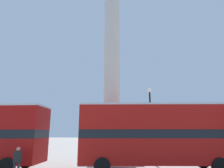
% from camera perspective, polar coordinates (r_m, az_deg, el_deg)
% --- Properties ---
extents(ground_plane, '(200.00, 200.00, 0.00)m').
position_cam_1_polar(ground_plane, '(19.63, 0.00, -20.98)').
color(ground_plane, gray).
extents(monument_column, '(5.01, 5.01, 25.07)m').
position_cam_1_polar(monument_column, '(20.38, 0.00, 3.19)').
color(monument_column, beige).
rests_on(monument_column, ground_plane).
extents(bus_c, '(10.20, 3.04, 4.36)m').
position_cam_1_polar(bus_c, '(14.40, 12.25, -13.64)').
color(bus_c, '#B7140F').
rests_on(bus_c, ground_plane).
extents(equestrian_statue, '(3.70, 3.21, 6.09)m').
position_cam_1_polar(equestrian_statue, '(28.04, -23.73, -14.05)').
color(equestrian_statue, beige).
rests_on(equestrian_statue, ground_plane).
extents(street_lamp, '(0.37, 0.37, 6.32)m').
position_cam_1_polar(street_lamp, '(17.71, 11.08, -11.05)').
color(street_lamp, black).
rests_on(street_lamp, ground_plane).
extents(pedestrian_near_lamp, '(0.44, 0.22, 1.65)m').
position_cam_1_polar(pedestrian_near_lamp, '(13.34, -25.47, -19.12)').
color(pedestrian_near_lamp, '#28282D').
rests_on(pedestrian_near_lamp, ground_plane).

